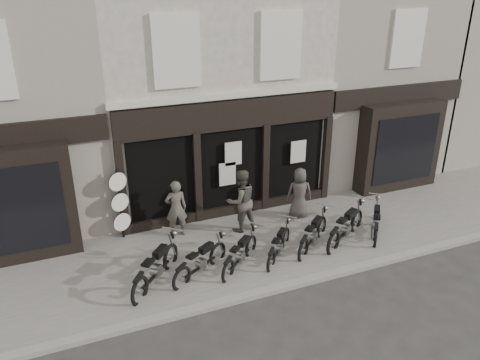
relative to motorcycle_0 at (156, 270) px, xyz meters
name	(u,v)px	position (x,y,z in m)	size (l,w,h in m)	color
ground_plane	(271,262)	(3.15, -0.17, -0.44)	(90.00, 90.00, 0.00)	#2D2B28
pavement	(258,244)	(3.15, 0.73, -0.38)	(30.00, 4.20, 0.12)	#645F58
kerb	(292,285)	(3.15, -1.42, -0.38)	(30.00, 0.25, 0.13)	gray
central_building	(200,76)	(3.15, 5.78, 3.64)	(7.30, 6.22, 8.34)	beige
neighbour_left	(1,93)	(-3.20, 5.73, 3.60)	(5.60, 6.73, 8.34)	gray
neighbour_right	(352,66)	(9.50, 5.73, 3.60)	(5.60, 6.73, 8.34)	gray
motorcycle_0	(156,270)	(0.00, 0.00, 0.00)	(1.76, 1.89, 1.11)	black
motorcycle_1	(201,263)	(1.16, -0.08, -0.04)	(1.88, 1.32, 1.00)	black
motorcycle_2	(240,256)	(2.25, -0.12, -0.06)	(1.65, 1.51, 0.97)	black
motorcycle_3	(279,247)	(3.42, -0.09, -0.07)	(1.51, 1.55, 0.93)	black
motorcycle_4	(313,236)	(4.58, 0.01, -0.03)	(1.82, 1.56, 1.03)	black
motorcycle_5	(346,229)	(5.65, -0.06, 0.01)	(2.11, 1.50, 1.13)	black
motorcycle_6	(376,223)	(6.74, -0.04, -0.05)	(1.48, 1.77, 1.00)	black
man_left	(176,208)	(1.11, 2.08, 0.56)	(0.64, 0.42, 1.76)	#464339
man_centre	(241,201)	(3.00, 1.65, 0.66)	(0.95, 0.74, 1.96)	#464238
man_right	(299,193)	(5.06, 1.74, 0.51)	(0.81, 0.53, 1.66)	#3C3732
advert_sign_post	(121,208)	(-0.42, 2.53, 0.67)	(0.53, 0.36, 2.28)	black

